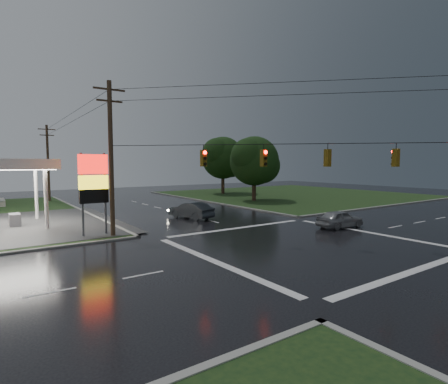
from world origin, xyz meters
TOP-DOWN VIEW (x-y plane):
  - ground at (0.00, 0.00)m, footprint 120.00×120.00m
  - grass_ne at (26.00, 26.00)m, footprint 36.00×36.00m
  - pylon_sign at (-10.50, 10.50)m, footprint 2.00×0.35m
  - utility_pole_nw at (-9.50, 9.50)m, footprint 2.20×0.32m
  - utility_pole_n at (-9.50, 38.00)m, footprint 2.20×0.32m
  - traffic_signals at (0.02, -0.02)m, footprint 26.87×26.87m
  - tree_ne_near at (14.14, 21.99)m, footprint 7.99×6.80m
  - tree_ne_far at (17.15, 33.99)m, footprint 8.46×7.20m
  - car_north at (-0.80, 13.56)m, footprint 2.81×5.03m
  - car_crossing at (6.90, 2.44)m, footprint 4.35×2.04m

SIDE VIEW (x-z plane):
  - ground at x=0.00m, z-range 0.00..0.00m
  - grass_ne at x=26.00m, z-range 0.00..0.08m
  - car_crossing at x=6.90m, z-range 0.00..1.44m
  - car_north at x=-0.80m, z-range 0.00..1.57m
  - pylon_sign at x=-10.50m, z-range 1.01..7.01m
  - utility_pole_n at x=-9.50m, z-range 0.22..10.72m
  - tree_ne_near at x=14.14m, z-range 1.07..10.05m
  - utility_pole_nw at x=-9.50m, z-range 0.22..11.22m
  - tree_ne_far at x=17.15m, z-range 1.28..11.08m
  - traffic_signals at x=0.02m, z-range 5.75..7.22m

